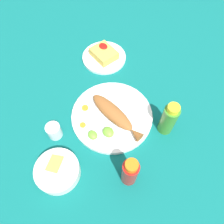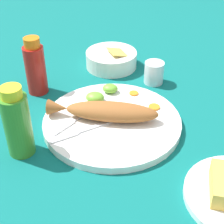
{
  "view_description": "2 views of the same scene",
  "coord_description": "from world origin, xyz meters",
  "px_view_note": "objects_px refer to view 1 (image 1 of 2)",
  "views": [
    {
      "loc": [
        -0.34,
        0.27,
        0.77
      ],
      "look_at": [
        0.0,
        0.0,
        0.04
      ],
      "focal_mm": 35.0,
      "sensor_mm": 36.0,
      "label": 1
    },
    {
      "loc": [
        0.13,
        -0.63,
        0.5
      ],
      "look_at": [
        0.0,
        0.0,
        0.04
      ],
      "focal_mm": 55.0,
      "sensor_mm": 36.0,
      "label": 2
    }
  ],
  "objects_px": {
    "hot_sauce_bottle_green": "(169,119)",
    "side_plate_fries": "(104,57)",
    "guacamole_bowl": "(57,171)",
    "main_plate": "(112,116)",
    "fork_near": "(133,116)",
    "fried_fish": "(114,114)",
    "hot_sauce_bottle_red": "(130,172)",
    "fork_far": "(129,126)",
    "salt_cup": "(54,131)"
  },
  "relations": [
    {
      "from": "fork_near",
      "to": "fork_far",
      "type": "height_order",
      "value": "same"
    },
    {
      "from": "salt_cup",
      "to": "guacamole_bowl",
      "type": "xyz_separation_m",
      "value": [
        -0.14,
        0.07,
        0.0
      ]
    },
    {
      "from": "fried_fish",
      "to": "side_plate_fries",
      "type": "distance_m",
      "value": 0.34
    },
    {
      "from": "fork_far",
      "to": "hot_sauce_bottle_green",
      "type": "relative_size",
      "value": 1.06
    },
    {
      "from": "hot_sauce_bottle_red",
      "to": "side_plate_fries",
      "type": "height_order",
      "value": "hot_sauce_bottle_red"
    },
    {
      "from": "hot_sauce_bottle_red",
      "to": "salt_cup",
      "type": "height_order",
      "value": "hot_sauce_bottle_red"
    },
    {
      "from": "fried_fish",
      "to": "main_plate",
      "type": "bearing_deg",
      "value": 0.0
    },
    {
      "from": "hot_sauce_bottle_red",
      "to": "side_plate_fries",
      "type": "distance_m",
      "value": 0.58
    },
    {
      "from": "hot_sauce_bottle_green",
      "to": "fork_near",
      "type": "bearing_deg",
      "value": 31.39
    },
    {
      "from": "fork_far",
      "to": "side_plate_fries",
      "type": "height_order",
      "value": "fork_far"
    },
    {
      "from": "guacamole_bowl",
      "to": "fork_far",
      "type": "bearing_deg",
      "value": -93.88
    },
    {
      "from": "main_plate",
      "to": "hot_sauce_bottle_red",
      "type": "relative_size",
      "value": 2.08
    },
    {
      "from": "salt_cup",
      "to": "guacamole_bowl",
      "type": "height_order",
      "value": "salt_cup"
    },
    {
      "from": "side_plate_fries",
      "to": "guacamole_bowl",
      "type": "height_order",
      "value": "guacamole_bowl"
    },
    {
      "from": "fork_far",
      "to": "salt_cup",
      "type": "bearing_deg",
      "value": 175.12
    },
    {
      "from": "main_plate",
      "to": "hot_sauce_bottle_green",
      "type": "distance_m",
      "value": 0.22
    },
    {
      "from": "salt_cup",
      "to": "hot_sauce_bottle_green",
      "type": "bearing_deg",
      "value": -125.03
    },
    {
      "from": "main_plate",
      "to": "fried_fish",
      "type": "relative_size",
      "value": 1.23
    },
    {
      "from": "hot_sauce_bottle_green",
      "to": "guacamole_bowl",
      "type": "relative_size",
      "value": 1.05
    },
    {
      "from": "fried_fish",
      "to": "hot_sauce_bottle_green",
      "type": "height_order",
      "value": "hot_sauce_bottle_green"
    },
    {
      "from": "side_plate_fries",
      "to": "hot_sauce_bottle_red",
      "type": "bearing_deg",
      "value": 151.02
    },
    {
      "from": "fried_fish",
      "to": "hot_sauce_bottle_red",
      "type": "relative_size",
      "value": 1.69
    },
    {
      "from": "fried_fish",
      "to": "guacamole_bowl",
      "type": "relative_size",
      "value": 1.71
    },
    {
      "from": "fork_near",
      "to": "hot_sauce_bottle_red",
      "type": "relative_size",
      "value": 0.97
    },
    {
      "from": "main_plate",
      "to": "guacamole_bowl",
      "type": "bearing_deg",
      "value": 102.14
    },
    {
      "from": "fork_near",
      "to": "guacamole_bowl",
      "type": "bearing_deg",
      "value": -129.6
    },
    {
      "from": "main_plate",
      "to": "guacamole_bowl",
      "type": "relative_size",
      "value": 2.12
    },
    {
      "from": "salt_cup",
      "to": "fried_fish",
      "type": "bearing_deg",
      "value": -111.8
    },
    {
      "from": "fried_fish",
      "to": "hot_sauce_bottle_green",
      "type": "distance_m",
      "value": 0.2
    },
    {
      "from": "fork_near",
      "to": "hot_sauce_bottle_red",
      "type": "height_order",
      "value": "hot_sauce_bottle_red"
    },
    {
      "from": "main_plate",
      "to": "fork_far",
      "type": "bearing_deg",
      "value": -166.22
    },
    {
      "from": "salt_cup",
      "to": "side_plate_fries",
      "type": "relative_size",
      "value": 0.3
    },
    {
      "from": "fried_fish",
      "to": "fork_near",
      "type": "relative_size",
      "value": 1.75
    },
    {
      "from": "fork_far",
      "to": "salt_cup",
      "type": "relative_size",
      "value": 2.74
    },
    {
      "from": "hot_sauce_bottle_red",
      "to": "fried_fish",
      "type": "bearing_deg",
      "value": -26.97
    },
    {
      "from": "fork_far",
      "to": "hot_sauce_bottle_red",
      "type": "distance_m",
      "value": 0.2
    },
    {
      "from": "main_plate",
      "to": "fork_near",
      "type": "distance_m",
      "value": 0.08
    },
    {
      "from": "fork_near",
      "to": "guacamole_bowl",
      "type": "height_order",
      "value": "guacamole_bowl"
    },
    {
      "from": "fork_far",
      "to": "hot_sauce_bottle_green",
      "type": "xyz_separation_m",
      "value": [
        -0.09,
        -0.11,
        0.06
      ]
    },
    {
      "from": "fork_near",
      "to": "fried_fish",
      "type": "bearing_deg",
      "value": -166.64
    },
    {
      "from": "main_plate",
      "to": "guacamole_bowl",
      "type": "height_order",
      "value": "guacamole_bowl"
    },
    {
      "from": "main_plate",
      "to": "side_plate_fries",
      "type": "height_order",
      "value": "main_plate"
    },
    {
      "from": "main_plate",
      "to": "side_plate_fries",
      "type": "bearing_deg",
      "value": -31.83
    },
    {
      "from": "main_plate",
      "to": "side_plate_fries",
      "type": "distance_m",
      "value": 0.32
    },
    {
      "from": "fork_near",
      "to": "fork_far",
      "type": "bearing_deg",
      "value": -97.17
    },
    {
      "from": "main_plate",
      "to": "salt_cup",
      "type": "bearing_deg",
      "value": 71.31
    },
    {
      "from": "main_plate",
      "to": "side_plate_fries",
      "type": "xyz_separation_m",
      "value": [
        0.28,
        -0.17,
        -0.0
      ]
    },
    {
      "from": "fork_far",
      "to": "fried_fish",
      "type": "bearing_deg",
      "value": 133.92
    },
    {
      "from": "hot_sauce_bottle_green",
      "to": "side_plate_fries",
      "type": "relative_size",
      "value": 0.78
    },
    {
      "from": "fried_fish",
      "to": "fork_far",
      "type": "height_order",
      "value": "fried_fish"
    }
  ]
}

